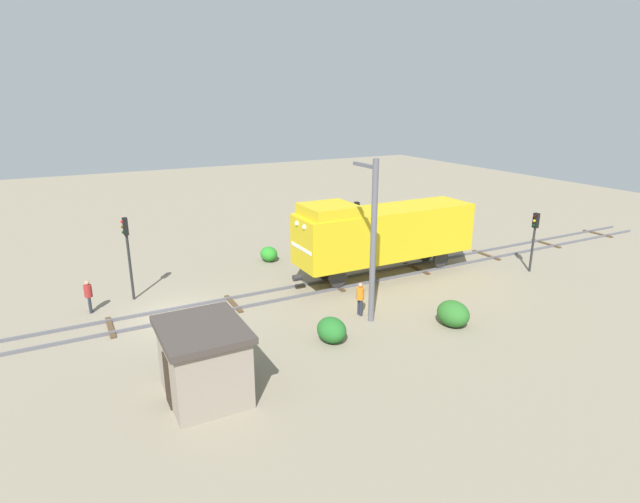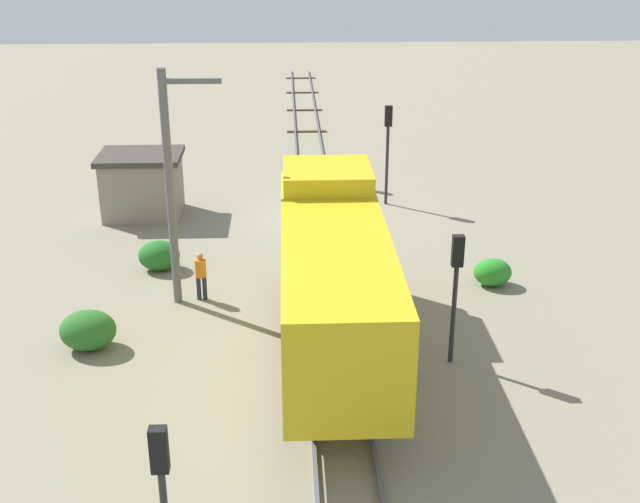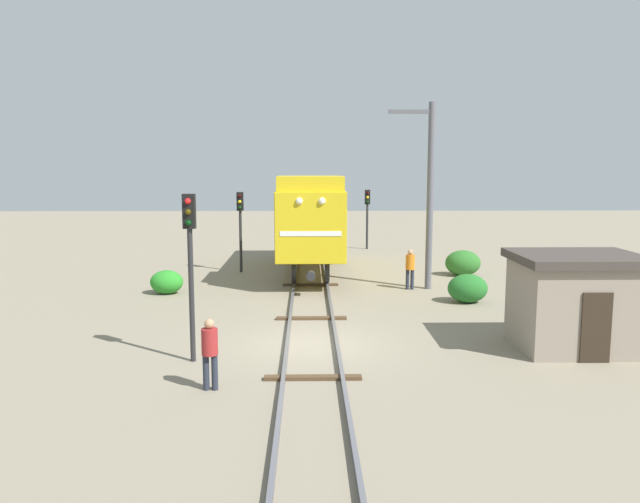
# 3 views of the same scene
# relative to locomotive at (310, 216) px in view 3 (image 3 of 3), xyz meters

# --- Properties ---
(ground_plane) EXTENTS (108.08, 108.08, 0.00)m
(ground_plane) POSITION_rel_locomotive_xyz_m (0.00, -12.33, -2.77)
(ground_plane) COLOR gray
(railway_track) EXTENTS (2.40, 72.06, 0.16)m
(railway_track) POSITION_rel_locomotive_xyz_m (0.00, -12.33, -2.70)
(railway_track) COLOR #595960
(railway_track) RESTS_ON ground
(locomotive) EXTENTS (2.90, 11.60, 4.60)m
(locomotive) POSITION_rel_locomotive_xyz_m (0.00, 0.00, 0.00)
(locomotive) COLOR gold
(locomotive) RESTS_ON railway_track
(traffic_signal_near) EXTENTS (0.32, 0.34, 4.48)m
(traffic_signal_near) POSITION_rel_locomotive_xyz_m (-3.20, -13.83, 0.33)
(traffic_signal_near) COLOR #262628
(traffic_signal_near) RESTS_ON ground
(traffic_signal_mid) EXTENTS (0.32, 0.34, 3.93)m
(traffic_signal_mid) POSITION_rel_locomotive_xyz_m (-3.40, 0.27, -0.03)
(traffic_signal_mid) COLOR #262628
(traffic_signal_mid) RESTS_ON ground
(traffic_signal_far) EXTENTS (0.32, 0.34, 3.70)m
(traffic_signal_far) POSITION_rel_locomotive_xyz_m (3.60, 8.65, -0.18)
(traffic_signal_far) COLOR #262628
(traffic_signal_far) RESTS_ON ground
(worker_near_track) EXTENTS (0.38, 0.38, 1.70)m
(worker_near_track) POSITION_rel_locomotive_xyz_m (-2.40, -15.99, -1.78)
(worker_near_track) COLOR #262B38
(worker_near_track) RESTS_ON ground
(worker_by_signal) EXTENTS (0.38, 0.38, 1.70)m
(worker_by_signal) POSITION_rel_locomotive_xyz_m (4.20, -4.19, -1.78)
(worker_by_signal) COLOR #262B38
(worker_by_signal) RESTS_ON ground
(catenary_mast) EXTENTS (1.94, 0.28, 7.79)m
(catenary_mast) POSITION_rel_locomotive_xyz_m (4.94, -4.06, 1.37)
(catenary_mast) COLOR #595960
(catenary_mast) RESTS_ON ground
(relay_hut) EXTENTS (3.50, 2.90, 2.74)m
(relay_hut) POSITION_rel_locomotive_xyz_m (7.50, -12.86, -1.38)
(relay_hut) COLOR gray
(relay_hut) RESTS_ON ground
(bush_near) EXTENTS (1.67, 1.37, 1.21)m
(bush_near) POSITION_rel_locomotive_xyz_m (7.26, -0.94, -2.17)
(bush_near) COLOR #2A6826
(bush_near) RESTS_ON ground
(bush_mid) EXTENTS (1.52, 1.24, 1.10)m
(bush_mid) POSITION_rel_locomotive_xyz_m (5.99, -6.80, -2.22)
(bush_mid) COLOR #236726
(bush_mid) RESTS_ON ground
(bush_far) EXTENTS (1.33, 1.09, 0.97)m
(bush_far) POSITION_rel_locomotive_xyz_m (-5.88, -4.91, -2.29)
(bush_far) COLOR #298726
(bush_far) RESTS_ON ground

